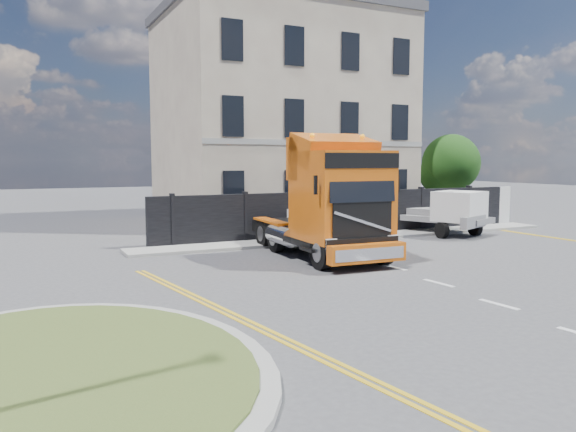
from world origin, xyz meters
TOP-DOWN VIEW (x-y plane):
  - ground at (0.00, 0.00)m, footprint 120.00×120.00m
  - traffic_island at (-7.00, -3.00)m, footprint 6.80×6.80m
  - hoarding_fence at (6.55, 9.00)m, footprint 18.80×0.25m
  - georgian_building at (6.00, 16.50)m, footprint 12.30×10.30m
  - tree at (14.38, 12.10)m, footprint 3.20×3.20m
  - pavement_far at (6.00, 8.10)m, footprint 20.00×1.60m
  - truck at (2.18, 4.10)m, footprint 2.86×6.99m
  - flatbed_pickup at (10.06, 7.07)m, footprint 3.55×5.29m

SIDE VIEW (x-z plane):
  - ground at x=0.00m, z-range 0.00..0.00m
  - pavement_far at x=6.00m, z-range 0.00..0.12m
  - traffic_island at x=-7.00m, z-range 0.00..0.16m
  - hoarding_fence at x=6.55m, z-range 0.00..2.00m
  - flatbed_pickup at x=10.06m, z-range 0.08..2.08m
  - truck at x=2.18m, z-range -0.21..3.91m
  - tree at x=14.38m, z-range 0.65..5.45m
  - georgian_building at x=6.00m, z-range -0.63..12.17m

